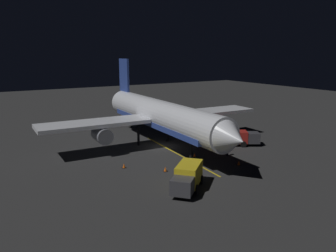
{
  "coord_description": "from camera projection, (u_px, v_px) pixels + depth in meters",
  "views": [
    {
      "loc": [
        23.56,
        41.1,
        13.39
      ],
      "look_at": [
        0.0,
        2.0,
        3.5
      ],
      "focal_mm": 36.16,
      "sensor_mm": 36.0,
      "label": 1
    }
  ],
  "objects": [
    {
      "name": "ground_crew_worker",
      "position": [
        227.0,
        149.0,
        44.69
      ],
      "size": [
        0.4,
        0.4,
        1.74
      ],
      "color": "black",
      "rests_on": "ground_plane"
    },
    {
      "name": "traffic_cone_far",
      "position": [
        124.0,
        166.0,
        40.15
      ],
      "size": [
        0.5,
        0.5,
        0.55
      ],
      "color": "#EA590F",
      "rests_on": "ground_plane"
    },
    {
      "name": "apron_guide_stripe",
      "position": [
        177.0,
        154.0,
        45.89
      ],
      "size": [
        1.55,
        19.89,
        0.01
      ],
      "primitive_type": "cube",
      "rotation": [
        0.0,
        0.0,
        -0.07
      ],
      "color": "gold",
      "rests_on": "ground_plane"
    },
    {
      "name": "baggage_truck",
      "position": [
        188.0,
        177.0,
        33.61
      ],
      "size": [
        5.52,
        5.31,
        2.5
      ],
      "color": "gold",
      "rests_on": "ground_plane"
    },
    {
      "name": "airliner",
      "position": [
        159.0,
        115.0,
        48.66
      ],
      "size": [
        33.67,
        36.24,
        12.43
      ],
      "color": "white",
      "rests_on": "ground_plane"
    },
    {
      "name": "catering_truck",
      "position": [
        237.0,
        138.0,
        49.76
      ],
      "size": [
        6.22,
        4.93,
        2.16
      ],
      "color": "maroon",
      "rests_on": "ground_plane"
    },
    {
      "name": "ground_plane",
      "position": [
        161.0,
        148.0,
        49.14
      ],
      "size": [
        180.0,
        180.0,
        0.2
      ],
      "primitive_type": "cube",
      "color": "#2C2C2C"
    },
    {
      "name": "traffic_cone_under_wing",
      "position": [
        195.0,
        155.0,
        44.4
      ],
      "size": [
        0.5,
        0.5,
        0.55
      ],
      "color": "#EA590F",
      "rests_on": "ground_plane"
    },
    {
      "name": "traffic_cone_near_left",
      "position": [
        165.0,
        169.0,
        38.98
      ],
      "size": [
        0.5,
        0.5,
        0.55
      ],
      "color": "#EA590F",
      "rests_on": "ground_plane"
    },
    {
      "name": "traffic_cone_near_right",
      "position": [
        239.0,
        163.0,
        41.14
      ],
      "size": [
        0.5,
        0.5,
        0.55
      ],
      "color": "#EA590F",
      "rests_on": "ground_plane"
    }
  ]
}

